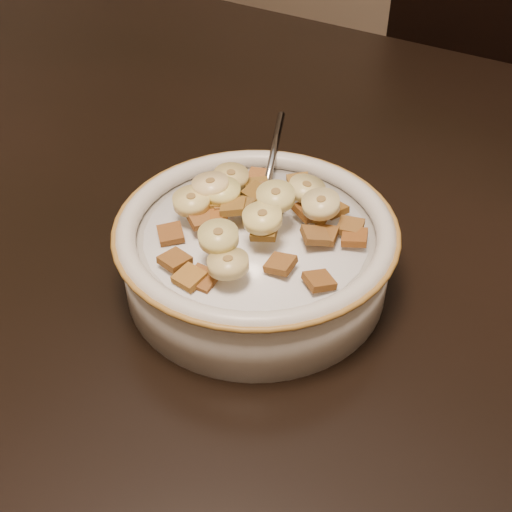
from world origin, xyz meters
The scene contains 45 objects.
table centered at (0.00, 0.00, 0.73)m, with size 1.40×0.90×0.04m, color black.
chair centered at (0.09, 0.52, 0.50)m, with size 0.44×0.44×1.01m, color black.
cereal_bowl centered at (0.11, -0.13, 0.78)m, with size 0.22×0.22×0.05m, color silver.
milk centered at (0.11, -0.13, 0.80)m, with size 0.19×0.19×0.00m, color white.
spoon centered at (0.09, -0.10, 0.81)m, with size 0.04×0.05×0.01m, color gray.
cereal_square_0 centered at (0.09, -0.10, 0.82)m, with size 0.02×0.02×0.01m, color brown.
cereal_square_1 centered at (0.10, -0.09, 0.82)m, with size 0.02×0.02×0.01m, color brown.
cereal_square_2 centered at (0.15, -0.16, 0.81)m, with size 0.02×0.02×0.01m, color brown.
cereal_square_3 centered at (0.14, -0.09, 0.81)m, with size 0.02×0.02×0.01m, color brown.
cereal_square_4 centered at (0.07, -0.13, 0.82)m, with size 0.02×0.02×0.01m, color olive.
cereal_square_5 centered at (0.11, -0.05, 0.81)m, with size 0.02×0.02×0.01m, color brown.
cereal_square_6 centered at (0.16, -0.11, 0.81)m, with size 0.02×0.02×0.01m, color brown.
cereal_square_7 centered at (0.18, -0.09, 0.81)m, with size 0.02×0.02×0.01m, color brown.
cereal_square_8 centered at (0.08, -0.15, 0.82)m, with size 0.02×0.02×0.01m, color brown.
cereal_square_9 centered at (0.13, -0.14, 0.83)m, with size 0.02×0.02×0.01m, color brown.
cereal_square_10 centered at (0.18, -0.16, 0.81)m, with size 0.02×0.02×0.01m, color brown.
cereal_square_11 centered at (0.08, -0.13, 0.82)m, with size 0.02×0.02×0.01m, color brown.
cereal_square_12 centered at (0.14, -0.09, 0.81)m, with size 0.02×0.02×0.01m, color brown.
cereal_square_13 centered at (0.10, -0.21, 0.81)m, with size 0.02×0.02×0.01m, color #9D6025.
cereal_square_14 centered at (0.05, -0.17, 0.81)m, with size 0.02×0.02×0.01m, color brown.
cereal_square_15 centered at (0.08, -0.08, 0.82)m, with size 0.02×0.02×0.01m, color brown.
cereal_square_16 centered at (0.07, -0.15, 0.82)m, with size 0.02×0.02×0.01m, color brown.
cereal_square_17 centered at (0.09, -0.12, 0.82)m, with size 0.02×0.02×0.01m, color olive.
cereal_square_18 centered at (0.09, -0.10, 0.82)m, with size 0.02×0.02×0.01m, color olive.
cereal_square_19 centered at (0.09, -0.13, 0.83)m, with size 0.02×0.02×0.01m, color brown.
cereal_square_20 centered at (0.08, -0.20, 0.81)m, with size 0.02×0.02×0.01m, color brown.
cereal_square_21 centered at (0.11, -0.20, 0.81)m, with size 0.02×0.02×0.01m, color brown.
cereal_square_22 centered at (0.18, -0.10, 0.81)m, with size 0.02×0.02×0.01m, color #613110.
cereal_square_23 centered at (0.05, -0.13, 0.81)m, with size 0.02×0.02×0.01m, color #643610.
cereal_square_24 centered at (0.16, -0.12, 0.82)m, with size 0.02×0.02×0.01m, color brown.
cereal_square_25 centered at (0.15, -0.08, 0.81)m, with size 0.02×0.02×0.01m, color brown.
cereal_square_26 centered at (0.07, -0.07, 0.81)m, with size 0.02×0.02×0.01m, color #9D612C.
cereal_square_27 centered at (0.05, -0.13, 0.81)m, with size 0.02×0.02×0.01m, color brown.
cereal_square_28 centered at (0.10, -0.09, 0.82)m, with size 0.02×0.02×0.01m, color brown.
banana_slice_0 centered at (0.06, -0.09, 0.82)m, with size 0.03×0.03×0.01m, color #DCC071.
banana_slice_1 centered at (0.12, -0.19, 0.82)m, with size 0.03×0.03×0.01m, color tan.
banana_slice_2 centered at (0.06, -0.12, 0.83)m, with size 0.03×0.03×0.01m, color #FFDB8E.
banana_slice_3 centered at (0.07, -0.12, 0.83)m, with size 0.03×0.03×0.01m, color #EDE175.
banana_slice_4 centered at (0.06, -0.14, 0.83)m, with size 0.03×0.03×0.01m, color #F6E889.
banana_slice_5 centered at (0.15, -0.10, 0.83)m, with size 0.03×0.03×0.01m, color #D4C17A.
banana_slice_6 centered at (0.12, -0.14, 0.83)m, with size 0.03×0.03×0.01m, color #FFEC84.
banana_slice_7 centered at (0.13, -0.08, 0.83)m, with size 0.03×0.03×0.01m, color #E1C57A.
banana_slice_8 centered at (0.10, -0.18, 0.83)m, with size 0.03×0.03×0.01m, color #FFF28A.
banana_slice_9 centered at (0.05, -0.13, 0.82)m, with size 0.03×0.03×0.01m, color #FADB8A.
banana_slice_10 centered at (0.12, -0.12, 0.84)m, with size 0.03×0.03×0.01m, color #D9CD71.
Camera 1 is at (0.33, -0.48, 1.14)m, focal length 45.00 mm.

